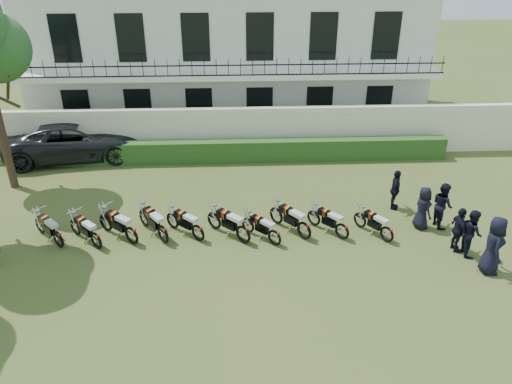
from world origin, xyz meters
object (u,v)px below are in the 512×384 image
(motorcycle_7, at_px, (304,226))
(motorcycle_4, at_px, (198,229))
(motorcycle_5, at_px, (243,230))
(officer_1, at_px, (471,232))
(suv, at_px, (76,140))
(officer_3, at_px, (423,208))
(motorcycle_0, at_px, (58,235))
(officer_5, at_px, (395,190))
(motorcycle_2, at_px, (131,231))
(motorcycle_6, at_px, (275,234))
(motorcycle_9, at_px, (387,231))
(motorcycle_8, at_px, (342,228))
(officer_4, at_px, (442,205))
(officer_2, at_px, (459,230))
(motorcycle_1, at_px, (96,237))
(motorcycle_3, at_px, (163,230))
(officer_0, at_px, (494,245))

(motorcycle_7, bearing_deg, motorcycle_4, 140.26)
(motorcycle_5, xyz_separation_m, officer_1, (7.35, -0.95, 0.29))
(suv, xyz_separation_m, officer_3, (13.94, -7.05, -0.09))
(motorcycle_0, bearing_deg, motorcycle_5, -44.45)
(motorcycle_0, relative_size, officer_5, 0.91)
(motorcycle_2, bearing_deg, officer_5, -37.10)
(motorcycle_7, height_order, officer_3, officer_3)
(officer_3, distance_m, officer_5, 1.54)
(motorcycle_6, xyz_separation_m, motorcycle_9, (3.83, 0.03, -0.00))
(motorcycle_8, xyz_separation_m, officer_5, (2.41, 2.09, 0.33))
(motorcycle_7, xyz_separation_m, officer_4, (5.00, 0.70, 0.33))
(suv, bearing_deg, officer_4, -124.24)
(motorcycle_0, bearing_deg, officer_3, -40.86)
(officer_5, bearing_deg, motorcycle_4, 123.65)
(motorcycle_6, bearing_deg, motorcycle_0, 133.21)
(motorcycle_7, height_order, officer_2, officer_2)
(motorcycle_0, relative_size, motorcycle_1, 1.01)
(motorcycle_6, bearing_deg, officer_1, -52.03)
(motorcycle_3, relative_size, motorcycle_9, 1.14)
(officer_0, bearing_deg, motorcycle_7, 81.79)
(motorcycle_8, bearing_deg, motorcycle_3, 138.30)
(motorcycle_8, height_order, suv, suv)
(motorcycle_0, bearing_deg, officer_1, -48.29)
(motorcycle_3, relative_size, motorcycle_6, 1.30)
(motorcycle_8, bearing_deg, motorcycle_6, 145.50)
(motorcycle_6, bearing_deg, motorcycle_3, 129.94)
(motorcycle_5, height_order, motorcycle_7, motorcycle_5)
(officer_3, bearing_deg, officer_0, -169.20)
(motorcycle_1, bearing_deg, suv, 63.58)
(motorcycle_9, bearing_deg, officer_3, -3.47)
(officer_1, bearing_deg, motorcycle_3, 87.60)
(motorcycle_3, height_order, officer_3, officer_3)
(motorcycle_8, relative_size, motorcycle_9, 0.96)
(motorcycle_2, relative_size, motorcycle_5, 1.05)
(motorcycle_0, height_order, officer_3, officer_3)
(motorcycle_4, relative_size, officer_3, 0.92)
(motorcycle_2, relative_size, officer_3, 1.02)
(motorcycle_1, bearing_deg, motorcycle_2, -34.27)
(officer_4, bearing_deg, motorcycle_6, 93.12)
(motorcycle_1, distance_m, officer_2, 11.90)
(suv, xyz_separation_m, officer_4, (14.67, -6.94, -0.05))
(motorcycle_2, bearing_deg, officer_4, -45.42)
(officer_4, bearing_deg, suv, 58.06)
(motorcycle_9, bearing_deg, officer_1, -52.54)
(suv, xyz_separation_m, officer_1, (14.93, -8.74, -0.08))
(officer_1, xyz_separation_m, officer_4, (-0.26, 1.80, 0.03))
(motorcycle_7, xyz_separation_m, officer_1, (5.26, -1.11, 0.30))
(motorcycle_4, distance_m, officer_4, 8.65)
(motorcycle_7, bearing_deg, motorcycle_3, 141.31)
(motorcycle_2, bearing_deg, motorcycle_7, -48.87)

